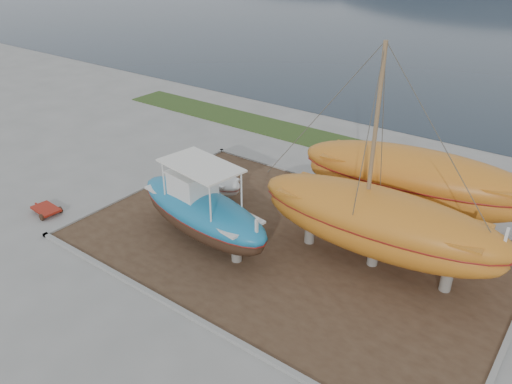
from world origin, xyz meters
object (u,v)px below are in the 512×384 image
Objects in this scene: orange_sailboat at (385,165)px; red_trailer at (46,211)px; orange_bare_hull at (412,187)px; white_dinghy at (207,181)px; blue_caique at (201,203)px.

orange_sailboat reaches higher than red_trailer.
orange_bare_hull is at bearing 90.74° from orange_sailboat.
orange_bare_hull is at bearing 27.18° from white_dinghy.
blue_caique is 9.65m from orange_bare_hull.
red_trailer is at bearing -161.53° from orange_sailboat.
red_trailer is (-14.53, -5.55, -4.36)m from orange_sailboat.
orange_sailboat is 0.97× the size of orange_bare_hull.
orange_bare_hull is (6.55, 7.09, -0.11)m from blue_caique.
blue_caique is at bearing -140.42° from orange_bare_hull.
blue_caique is at bearing -44.67° from white_dinghy.
orange_sailboat reaches higher than orange_bare_hull.
blue_caique reaches higher than white_dinghy.
red_trailer is (-4.91, -6.23, -0.59)m from white_dinghy.
orange_bare_hull is at bearing 38.61° from red_trailer.
white_dinghy is at bearing 138.25° from blue_caique.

